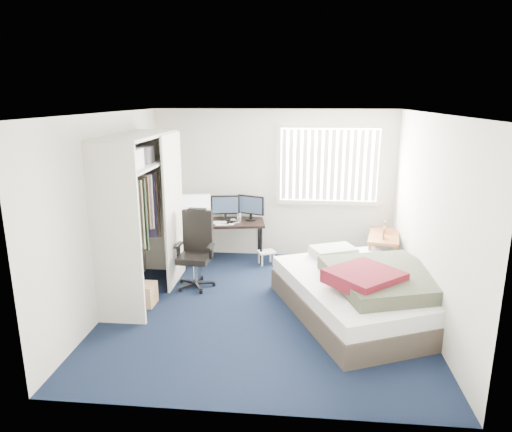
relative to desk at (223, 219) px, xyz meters
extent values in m
plane|color=black|center=(0.84, -1.76, -0.72)|extent=(4.20, 4.20, 0.00)
plane|color=silver|center=(0.84, 0.34, 0.53)|extent=(4.00, 0.00, 4.00)
plane|color=silver|center=(0.84, -3.86, 0.53)|extent=(4.00, 0.00, 4.00)
plane|color=silver|center=(-1.16, -1.76, 0.53)|extent=(0.00, 4.20, 4.20)
plane|color=silver|center=(2.84, -1.76, 0.53)|extent=(0.00, 4.20, 4.20)
plane|color=white|center=(0.84, -1.76, 1.78)|extent=(4.20, 4.20, 0.00)
cube|color=white|center=(1.74, 0.32, 0.88)|extent=(1.60, 0.02, 1.20)
cube|color=beige|center=(1.74, 0.29, 1.51)|extent=(1.72, 0.06, 0.06)
cube|color=beige|center=(1.74, 0.29, 0.25)|extent=(1.72, 0.06, 0.06)
cube|color=white|center=(1.74, 0.26, 0.88)|extent=(1.60, 0.04, 1.16)
cube|color=beige|center=(-0.86, -2.36, 0.38)|extent=(0.60, 0.04, 2.20)
cube|color=beige|center=(-0.86, -0.56, 0.38)|extent=(0.60, 0.04, 2.20)
cube|color=beige|center=(-0.86, -1.46, 1.48)|extent=(0.60, 1.80, 0.04)
cube|color=beige|center=(-0.86, -1.46, 1.10)|extent=(0.56, 1.74, 0.03)
cylinder|color=silver|center=(-0.86, -1.46, 0.98)|extent=(0.03, 1.72, 0.03)
cube|color=#26262B|center=(-0.86, -1.56, 0.53)|extent=(0.38, 1.10, 0.90)
cube|color=beige|center=(-0.54, -1.01, 0.38)|extent=(0.03, 0.90, 2.20)
cube|color=white|center=(-0.86, -1.91, 1.24)|extent=(0.38, 0.30, 0.24)
cube|color=gray|center=(-0.86, -1.41, 1.23)|extent=(0.34, 0.28, 0.22)
cube|color=black|center=(0.00, -0.03, -0.06)|extent=(1.45, 0.85, 0.04)
cylinder|color=black|center=(-0.58, -0.38, -0.40)|extent=(0.04, 0.04, 0.64)
cylinder|color=black|center=(-0.66, 0.13, -0.40)|extent=(0.04, 0.04, 0.64)
cylinder|color=black|center=(0.66, -0.18, -0.40)|extent=(0.04, 0.04, 0.64)
cylinder|color=black|center=(0.58, 0.33, -0.40)|extent=(0.04, 0.04, 0.64)
cube|color=white|center=(-0.45, 0.01, 0.24)|extent=(0.50, 0.11, 0.36)
cube|color=white|center=(-0.45, 0.01, 0.24)|extent=(0.45, 0.08, 0.31)
cube|color=black|center=(0.03, 0.09, 0.22)|extent=(0.48, 0.11, 0.32)
cube|color=#1E2838|center=(0.03, 0.09, 0.22)|extent=(0.43, 0.07, 0.27)
cube|color=black|center=(0.46, 0.12, 0.22)|extent=(0.48, 0.11, 0.32)
cube|color=#1E2838|center=(0.46, 0.12, 0.22)|extent=(0.43, 0.07, 0.27)
cube|color=white|center=(-0.12, -0.14, -0.03)|extent=(0.42, 0.20, 0.02)
cube|color=black|center=(0.15, -0.09, -0.03)|extent=(0.08, 0.11, 0.02)
cylinder|color=silver|center=(0.28, -0.03, 0.04)|extent=(0.08, 0.08, 0.16)
cube|color=white|center=(0.00, -0.03, -0.04)|extent=(0.34, 0.32, 0.00)
cube|color=black|center=(-0.22, -1.19, -0.66)|extent=(0.56, 0.56, 0.11)
cylinder|color=silver|center=(-0.22, -1.19, -0.48)|extent=(0.05, 0.05, 0.35)
cube|color=black|center=(-0.22, -1.19, -0.28)|extent=(0.47, 0.47, 0.09)
cube|color=black|center=(-0.20, -0.98, 0.08)|extent=(0.45, 0.12, 0.62)
cube|color=black|center=(-0.20, -0.98, 0.34)|extent=(0.27, 0.12, 0.14)
cube|color=black|center=(-0.45, -1.17, -0.09)|extent=(0.08, 0.25, 0.04)
cube|color=black|center=(0.02, -1.20, -0.09)|extent=(0.08, 0.25, 0.04)
cube|color=white|center=(0.74, -0.16, -0.51)|extent=(0.34, 0.31, 0.03)
cylinder|color=white|center=(0.68, -0.27, -0.62)|extent=(0.03, 0.03, 0.20)
cylinder|color=white|center=(0.62, -0.13, -0.62)|extent=(0.03, 0.03, 0.20)
cylinder|color=white|center=(0.86, -0.18, -0.62)|extent=(0.03, 0.03, 0.20)
cylinder|color=white|center=(0.80, -0.05, -0.62)|extent=(0.03, 0.03, 0.20)
cube|color=brown|center=(2.59, -0.32, -0.12)|extent=(0.62, 0.97, 0.04)
cube|color=brown|center=(2.33, -0.69, -0.43)|extent=(0.05, 0.05, 0.57)
cube|color=brown|center=(2.49, 0.11, -0.43)|extent=(0.05, 0.05, 0.57)
cube|color=brown|center=(2.68, -0.76, -0.43)|extent=(0.05, 0.05, 0.57)
cube|color=brown|center=(2.85, 0.04, -0.43)|extent=(0.05, 0.05, 0.57)
cube|color=brown|center=(2.55, -0.52, -0.01)|extent=(0.05, 0.14, 0.18)
cube|color=brown|center=(2.61, -0.19, -0.01)|extent=(0.05, 0.14, 0.18)
cube|color=#40372E|center=(2.09, -1.80, -0.57)|extent=(2.40, 2.70, 0.29)
cube|color=white|center=(2.09, -1.80, -0.34)|extent=(2.35, 2.65, 0.20)
cube|color=#ABB1A3|center=(1.76, -1.03, -0.17)|extent=(0.71, 0.60, 0.14)
cube|color=#323729|center=(2.32, -1.97, -0.16)|extent=(1.60, 1.68, 0.18)
cube|color=#500D1D|center=(2.04, -2.20, -0.07)|extent=(1.03, 1.02, 0.16)
cube|color=tan|center=(-0.81, -1.83, -0.57)|extent=(0.40, 0.31, 0.29)
camera|label=1|loc=(1.26, -7.26, 1.97)|focal=32.00mm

